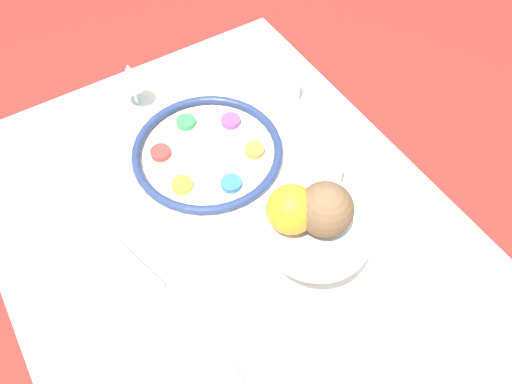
{
  "coord_description": "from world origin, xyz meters",
  "views": [
    {
      "loc": [
        0.42,
        -0.23,
        1.66
      ],
      "look_at": [
        -0.08,
        0.08,
        0.81
      ],
      "focal_mm": 35.0,
      "sensor_mm": 36.0,
      "label": 1
    }
  ],
  "objects_px": {
    "coconut": "(325,209)",
    "orange_fruit": "(291,209)",
    "wine_glass": "(131,77)",
    "seder_plate": "(208,152)",
    "cup_mid": "(285,88)",
    "fruit_stand": "(316,230)",
    "napkin_roll": "(132,266)",
    "cup_near": "(325,173)"
  },
  "relations": [
    {
      "from": "seder_plate",
      "to": "cup_mid",
      "type": "xyz_separation_m",
      "value": [
        -0.06,
        0.25,
        0.02
      ]
    },
    {
      "from": "napkin_roll",
      "to": "orange_fruit",
      "type": "bearing_deg",
      "value": 63.81
    },
    {
      "from": "wine_glass",
      "to": "cup_mid",
      "type": "height_order",
      "value": "wine_glass"
    },
    {
      "from": "coconut",
      "to": "seder_plate",
      "type": "bearing_deg",
      "value": -170.87
    },
    {
      "from": "seder_plate",
      "to": "orange_fruit",
      "type": "height_order",
      "value": "orange_fruit"
    },
    {
      "from": "coconut",
      "to": "cup_near",
      "type": "xyz_separation_m",
      "value": [
        -0.14,
        0.12,
        -0.14
      ]
    },
    {
      "from": "seder_plate",
      "to": "coconut",
      "type": "xyz_separation_m",
      "value": [
        0.34,
        0.05,
        0.16
      ]
    },
    {
      "from": "orange_fruit",
      "to": "napkin_roll",
      "type": "relative_size",
      "value": 0.58
    },
    {
      "from": "coconut",
      "to": "orange_fruit",
      "type": "bearing_deg",
      "value": -124.74
    },
    {
      "from": "wine_glass",
      "to": "orange_fruit",
      "type": "height_order",
      "value": "orange_fruit"
    },
    {
      "from": "seder_plate",
      "to": "fruit_stand",
      "type": "relative_size",
      "value": 1.64
    },
    {
      "from": "seder_plate",
      "to": "wine_glass",
      "type": "distance_m",
      "value": 0.26
    },
    {
      "from": "seder_plate",
      "to": "napkin_roll",
      "type": "distance_m",
      "value": 0.32
    },
    {
      "from": "seder_plate",
      "to": "wine_glass",
      "type": "relative_size",
      "value": 2.71
    },
    {
      "from": "cup_near",
      "to": "cup_mid",
      "type": "relative_size",
      "value": 1.0
    },
    {
      "from": "cup_near",
      "to": "cup_mid",
      "type": "height_order",
      "value": "same"
    },
    {
      "from": "cup_mid",
      "to": "wine_glass",
      "type": "bearing_deg",
      "value": -118.54
    },
    {
      "from": "orange_fruit",
      "to": "fruit_stand",
      "type": "bearing_deg",
      "value": 58.27
    },
    {
      "from": "napkin_roll",
      "to": "cup_near",
      "type": "distance_m",
      "value": 0.44
    },
    {
      "from": "coconut",
      "to": "wine_glass",
      "type": "bearing_deg",
      "value": -168.05
    },
    {
      "from": "fruit_stand",
      "to": "cup_near",
      "type": "height_order",
      "value": "fruit_stand"
    },
    {
      "from": "seder_plate",
      "to": "cup_mid",
      "type": "relative_size",
      "value": 4.67
    },
    {
      "from": "orange_fruit",
      "to": "napkin_roll",
      "type": "distance_m",
      "value": 0.34
    },
    {
      "from": "napkin_roll",
      "to": "cup_near",
      "type": "relative_size",
      "value": 2.09
    },
    {
      "from": "orange_fruit",
      "to": "coconut",
      "type": "relative_size",
      "value": 0.91
    },
    {
      "from": "napkin_roll",
      "to": "coconut",
      "type": "bearing_deg",
      "value": 62.45
    },
    {
      "from": "fruit_stand",
      "to": "cup_near",
      "type": "bearing_deg",
      "value": 136.05
    },
    {
      "from": "seder_plate",
      "to": "cup_mid",
      "type": "distance_m",
      "value": 0.26
    },
    {
      "from": "wine_glass",
      "to": "coconut",
      "type": "distance_m",
      "value": 0.6
    },
    {
      "from": "cup_mid",
      "to": "napkin_roll",
      "type": "bearing_deg",
      "value": -65.25
    },
    {
      "from": "coconut",
      "to": "cup_mid",
      "type": "height_order",
      "value": "coconut"
    },
    {
      "from": "seder_plate",
      "to": "coconut",
      "type": "distance_m",
      "value": 0.38
    },
    {
      "from": "wine_glass",
      "to": "cup_mid",
      "type": "distance_m",
      "value": 0.37
    },
    {
      "from": "napkin_roll",
      "to": "seder_plate",
      "type": "bearing_deg",
      "value": 123.6
    },
    {
      "from": "fruit_stand",
      "to": "coconut",
      "type": "bearing_deg",
      "value": 38.49
    },
    {
      "from": "wine_glass",
      "to": "cup_mid",
      "type": "relative_size",
      "value": 1.72
    },
    {
      "from": "napkin_roll",
      "to": "fruit_stand",
      "type": "bearing_deg",
      "value": 63.04
    },
    {
      "from": "cup_mid",
      "to": "fruit_stand",
      "type": "bearing_deg",
      "value": -27.17
    },
    {
      "from": "coconut",
      "to": "cup_mid",
      "type": "bearing_deg",
      "value": 153.86
    },
    {
      "from": "orange_fruit",
      "to": "seder_plate",
      "type": "bearing_deg",
      "value": -178.6
    },
    {
      "from": "napkin_roll",
      "to": "cup_mid",
      "type": "distance_m",
      "value": 0.57
    },
    {
      "from": "cup_near",
      "to": "cup_mid",
      "type": "distance_m",
      "value": 0.27
    }
  ]
}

